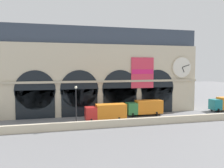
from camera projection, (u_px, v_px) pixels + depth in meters
ground_plane at (106, 121)px, 44.10m from camera, size 200.00×200.00×0.00m
quay_parapet_wall at (113, 123)px, 39.24m from camera, size 90.00×0.70×1.26m
station_building at (98, 72)px, 50.61m from camera, size 43.95×5.19×18.18m
box_truck_center at (106, 112)px, 43.66m from camera, size 7.50×2.91×3.12m
box_truck_mideast at (145, 107)px, 48.78m from camera, size 7.50×2.91×3.12m
street_lamp_quayside at (76, 101)px, 38.26m from camera, size 0.44×0.44×6.90m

